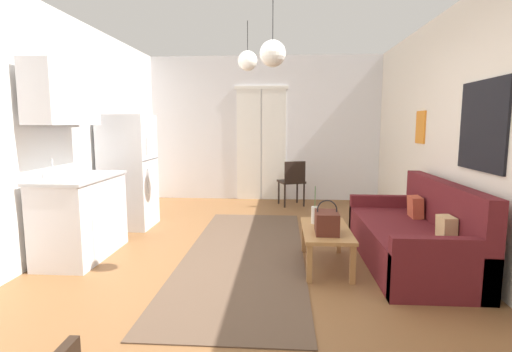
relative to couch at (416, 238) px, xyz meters
name	(u,v)px	position (x,y,z in m)	size (l,w,h in m)	color
ground_plane	(246,277)	(-1.75, -0.38, -0.32)	(4.97, 8.20, 0.10)	brown
wall_back	(264,129)	(-1.75, 3.47, 1.09)	(4.57, 0.13, 2.74)	silver
wall_right	(491,134)	(0.48, -0.37, 1.10)	(0.12, 7.80, 2.74)	silver
wall_left	(19,133)	(-3.98, -0.38, 1.10)	(0.12, 7.80, 2.74)	white
area_rug	(245,253)	(-1.81, 0.17, -0.26)	(1.31, 3.70, 0.01)	brown
couch	(416,238)	(0.00, 0.00, 0.00)	(0.87, 1.97, 0.87)	#5B191E
coffee_table	(326,234)	(-0.95, -0.14, 0.07)	(0.47, 0.96, 0.40)	#A87542
bamboo_vase	(315,215)	(-1.05, 0.05, 0.22)	(0.07, 0.07, 0.41)	beige
handbag	(327,222)	(-0.96, -0.31, 0.24)	(0.23, 0.31, 0.33)	#512319
refrigerator	(129,171)	(-3.56, 1.25, 0.52)	(0.67, 0.64, 1.59)	white
kitchen_counter	(77,185)	(-3.62, -0.03, 0.53)	(0.59, 1.12, 2.08)	silver
accent_chair	(293,180)	(-1.22, 2.82, 0.20)	(0.53, 0.51, 0.81)	black
pendant_lamp_near	(273,53)	(-1.49, -0.49, 1.81)	(0.23, 0.23, 0.78)	black
pendant_lamp_far	(248,61)	(-1.85, 0.99, 1.98)	(0.25, 0.25, 0.61)	black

